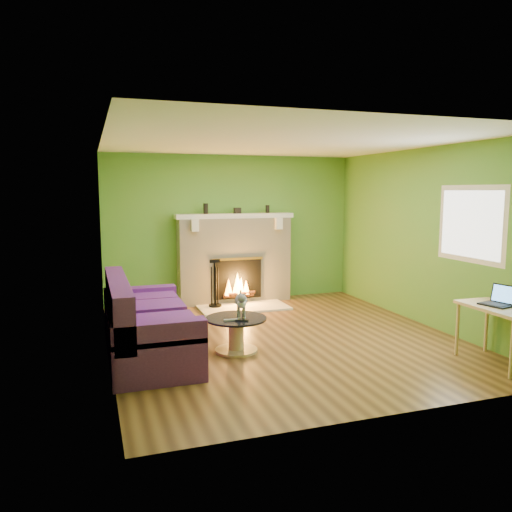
% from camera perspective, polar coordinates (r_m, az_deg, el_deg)
% --- Properties ---
extents(floor, '(5.00, 5.00, 0.00)m').
position_cam_1_polar(floor, '(6.86, 3.07, -9.28)').
color(floor, '#503017').
rests_on(floor, ground).
extents(ceiling, '(5.00, 5.00, 0.00)m').
position_cam_1_polar(ceiling, '(6.60, 3.23, 12.89)').
color(ceiling, white).
rests_on(ceiling, wall_back).
extents(wall_back, '(5.00, 0.00, 5.00)m').
position_cam_1_polar(wall_back, '(8.96, -2.79, 3.14)').
color(wall_back, '#4D9430').
rests_on(wall_back, floor).
extents(wall_front, '(5.00, 0.00, 5.00)m').
position_cam_1_polar(wall_front, '(4.40, 15.30, -1.64)').
color(wall_front, '#4D9430').
rests_on(wall_front, floor).
extents(wall_left, '(0.00, 5.00, 5.00)m').
position_cam_1_polar(wall_left, '(6.14, -16.76, 0.83)').
color(wall_left, '#4D9430').
rests_on(wall_left, floor).
extents(wall_right, '(0.00, 5.00, 5.00)m').
position_cam_1_polar(wall_right, '(7.72, 18.86, 2.05)').
color(wall_right, '#4D9430').
rests_on(wall_right, floor).
extents(window_frame, '(0.00, 1.20, 1.20)m').
position_cam_1_polar(window_frame, '(7.01, 23.35, 3.37)').
color(window_frame, silver).
rests_on(window_frame, wall_right).
extents(window_pane, '(0.00, 1.06, 1.06)m').
position_cam_1_polar(window_pane, '(7.00, 23.31, 3.37)').
color(window_pane, white).
rests_on(window_pane, wall_right).
extents(fireplace, '(2.10, 0.46, 1.58)m').
position_cam_1_polar(fireplace, '(8.84, -2.44, -0.36)').
color(fireplace, beige).
rests_on(fireplace, floor).
extents(hearth, '(1.50, 0.75, 0.03)m').
position_cam_1_polar(hearth, '(8.50, -1.44, -5.88)').
color(hearth, beige).
rests_on(hearth, floor).
extents(mantel, '(2.10, 0.28, 0.08)m').
position_cam_1_polar(mantel, '(8.75, -2.43, 4.61)').
color(mantel, silver).
rests_on(mantel, fireplace).
extents(sofa, '(0.96, 2.13, 0.95)m').
position_cam_1_polar(sofa, '(6.17, -12.68, -7.82)').
color(sofa, '#4A1B67').
rests_on(sofa, floor).
extents(coffee_table, '(0.75, 0.75, 0.43)m').
position_cam_1_polar(coffee_table, '(6.23, -2.28, -8.65)').
color(coffee_table, tan).
rests_on(coffee_table, floor).
extents(desk, '(0.53, 0.91, 0.67)m').
position_cam_1_polar(desk, '(6.33, 26.08, -5.93)').
color(desk, tan).
rests_on(desk, floor).
extents(cat, '(0.32, 0.56, 0.33)m').
position_cam_1_polar(cat, '(6.22, -1.72, -5.40)').
color(cat, slate).
rests_on(cat, coffee_table).
extents(remote_silver, '(0.17, 0.06, 0.02)m').
position_cam_1_polar(remote_silver, '(6.05, -2.89, -7.31)').
color(remote_silver, gray).
rests_on(remote_silver, coffee_table).
extents(remote_black, '(0.16, 0.09, 0.02)m').
position_cam_1_polar(remote_black, '(6.02, -1.62, -7.37)').
color(remote_black, black).
rests_on(remote_black, coffee_table).
extents(laptop, '(0.34, 0.37, 0.24)m').
position_cam_1_polar(laptop, '(6.31, 25.74, -4.08)').
color(laptop, black).
rests_on(laptop, desk).
extents(fire_tools, '(0.22, 0.22, 0.81)m').
position_cam_1_polar(fire_tools, '(8.43, -4.71, -3.09)').
color(fire_tools, black).
rests_on(fire_tools, hearth).
extents(mantel_vase_left, '(0.08, 0.08, 0.18)m').
position_cam_1_polar(mantel_vase_left, '(8.65, -5.77, 5.41)').
color(mantel_vase_left, black).
rests_on(mantel_vase_left, mantel).
extents(mantel_vase_right, '(0.07, 0.07, 0.14)m').
position_cam_1_polar(mantel_vase_right, '(8.97, 1.32, 5.39)').
color(mantel_vase_right, black).
rests_on(mantel_vase_right, mantel).
extents(mantel_box, '(0.12, 0.08, 0.10)m').
position_cam_1_polar(mantel_box, '(8.79, -2.14, 5.21)').
color(mantel_box, black).
rests_on(mantel_box, mantel).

